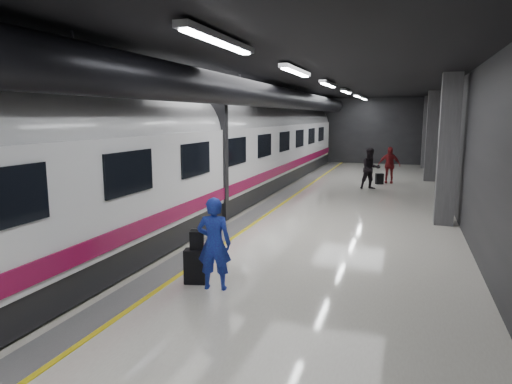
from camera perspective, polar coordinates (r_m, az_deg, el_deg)
The scene contains 9 objects.
ground at distance 13.52m, azimuth 3.26°, elevation -4.46°, with size 40.00×40.00×0.00m, color silver.
platform_hall at distance 14.13m, azimuth 3.28°, elevation 10.61°, with size 10.02×40.02×4.51m.
train at distance 14.36m, azimuth -9.32°, elevation 4.62°, with size 3.05×38.00×4.05m.
traveler_main at distance 8.64m, azimuth -5.25°, elevation -6.44°, with size 0.65×0.42×1.77m, color #1644AA.
suitcase_main at distance 9.14m, azimuth -7.60°, elevation -9.19°, with size 0.42×0.26×0.68m, color black.
shoulder_bag at distance 9.01m, azimuth -7.39°, elevation -5.99°, with size 0.27×0.14×0.36m, color black.
traveler_far_a at distance 21.12m, azimuth 14.12°, elevation 2.85°, with size 0.90×0.70×1.85m, color black.
traveler_far_b at distance 23.30m, azimuth 16.31°, elevation 3.26°, with size 1.04×0.44×1.78m, color maroon.
suitcase_far at distance 22.86m, azimuth 15.17°, elevation 1.61°, with size 0.36×0.23×0.52m, color black.
Camera 1 is at (3.39, -12.68, 3.25)m, focal length 32.00 mm.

